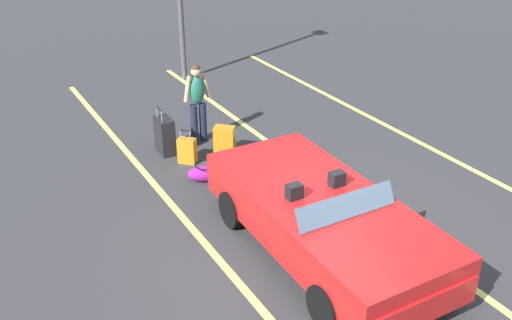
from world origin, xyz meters
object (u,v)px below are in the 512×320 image
suitcase_medium_bright (225,141)px  suitcase_small_carryon (187,151)px  duffel_bag (205,173)px  convertible_car (331,226)px  traveler_person (197,99)px  suitcase_large_black (165,136)px

suitcase_medium_bright → suitcase_small_carryon: suitcase_small_carryon is taller
duffel_bag → suitcase_small_carryon: bearing=178.3°
convertible_car → duffel_bag: (-3.01, -0.53, -0.43)m
convertible_car → traveler_person: (-4.60, 0.11, 0.34)m
suitcase_medium_bright → traveler_person: bearing=52.4°
suitcase_large_black → duffel_bag: (1.43, 0.17, -0.21)m
suitcase_large_black → suitcase_medium_bright: 1.19m
suitcase_medium_bright → suitcase_small_carryon: (-0.11, -0.75, -0.06)m
convertible_car → traveler_person: size_ratio=2.53×
convertible_car → suitcase_small_carryon: (-3.84, -0.50, -0.34)m
duffel_bag → traveler_person: (-1.59, 0.63, 0.77)m
duffel_bag → traveler_person: traveler_person is taller
convertible_car → duffel_bag: size_ratio=5.92×
suitcase_large_black → traveler_person: bearing=12.3°
suitcase_medium_bright → duffel_bag: suitcase_medium_bright is taller
convertible_car → suitcase_medium_bright: (-3.73, 0.25, -0.28)m
duffel_bag → suitcase_medium_bright: bearing=132.6°
duffel_bag → traveler_person: bearing=158.2°
suitcase_medium_bright → duffel_bag: size_ratio=0.88×
suitcase_large_black → suitcase_medium_bright: bearing=-35.4°
suitcase_large_black → suitcase_small_carryon: size_ratio=1.36×
convertible_car → suitcase_medium_bright: bearing=177.6°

